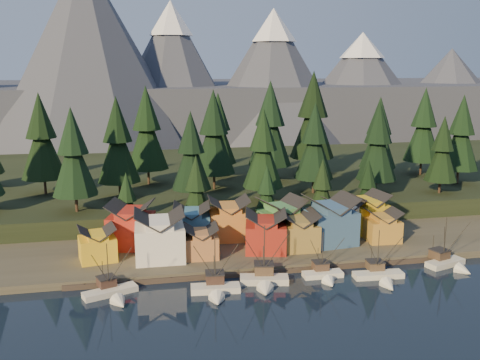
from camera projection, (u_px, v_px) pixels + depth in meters
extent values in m
plane|color=black|center=(295.00, 307.00, 91.46)|extent=(500.00, 500.00, 0.00)
cube|color=#3D392C|center=(246.00, 232.00, 129.62)|extent=(400.00, 50.00, 1.50)
cube|color=black|center=(215.00, 180.00, 177.04)|extent=(420.00, 100.00, 6.00)
cube|color=#463A32|center=(271.00, 269.00, 107.16)|extent=(80.00, 4.00, 1.00)
cube|color=#4F5366|center=(176.00, 108.00, 318.18)|extent=(560.00, 160.00, 30.00)
cone|color=#4F5366|center=(87.00, 55.00, 245.63)|extent=(100.00, 100.00, 90.00)
cone|color=#4F5366|center=(172.00, 74.00, 272.54)|extent=(80.00, 80.00, 72.00)
cone|color=white|center=(171.00, 18.00, 266.75)|extent=(22.40, 22.40, 17.28)
cone|color=#4F5366|center=(273.00, 78.00, 271.16)|extent=(84.00, 84.00, 68.00)
cone|color=white|center=(274.00, 25.00, 265.69)|extent=(23.52, 23.52, 16.32)
cone|color=#4F5366|center=(361.00, 86.00, 298.21)|extent=(92.00, 92.00, 58.00)
cone|color=white|center=(363.00, 45.00, 293.55)|extent=(25.76, 25.76, 13.92)
cone|color=#4F5366|center=(449.00, 91.00, 318.36)|extent=(88.00, 88.00, 50.00)
cube|color=beige|center=(110.00, 293.00, 96.21)|extent=(10.06, 6.09, 1.51)
cone|color=beige|center=(121.00, 304.00, 91.82)|extent=(3.82, 4.10, 2.82)
cube|color=black|center=(110.00, 296.00, 96.33)|extent=(10.30, 6.22, 0.33)
cube|color=#442D24|center=(107.00, 282.00, 97.37)|extent=(3.82, 3.71, 1.69)
cube|color=black|center=(106.00, 277.00, 97.17)|extent=(4.06, 3.95, 0.19)
cylinder|color=black|center=(108.00, 266.00, 95.65)|extent=(0.17, 0.17, 8.47)
cylinder|color=black|center=(103.00, 272.00, 98.75)|extent=(0.13, 0.13, 4.14)
cube|color=beige|center=(215.00, 290.00, 97.52)|extent=(9.20, 3.87, 1.65)
cone|color=beige|center=(217.00, 301.00, 92.74)|extent=(3.35, 3.32, 3.09)
cube|color=black|center=(216.00, 293.00, 97.65)|extent=(9.42, 3.94, 0.36)
cube|color=#422C23|center=(215.00, 278.00, 98.78)|extent=(3.56, 3.37, 1.85)
cube|color=black|center=(215.00, 273.00, 98.56)|extent=(3.78, 3.59, 0.21)
cylinder|color=black|center=(215.00, 261.00, 96.91)|extent=(0.19, 0.19, 9.27)
cylinder|color=black|center=(214.00, 267.00, 100.28)|extent=(0.14, 0.14, 4.53)
cube|color=beige|center=(264.00, 281.00, 101.43)|extent=(9.62, 5.01, 1.77)
cone|color=beige|center=(266.00, 292.00, 96.52)|extent=(3.86, 3.70, 3.32)
cube|color=black|center=(264.00, 284.00, 101.57)|extent=(9.85, 5.11, 0.39)
cube|color=brown|center=(264.00, 269.00, 102.71)|extent=(4.11, 3.94, 1.99)
cube|color=black|center=(264.00, 264.00, 102.47)|extent=(4.37, 4.20, 0.22)
cylinder|color=black|center=(264.00, 251.00, 100.75)|extent=(0.20, 0.20, 9.96)
cylinder|color=black|center=(263.00, 258.00, 104.23)|extent=(0.15, 0.15, 4.87)
cube|color=white|center=(323.00, 275.00, 104.32)|extent=(7.80, 2.71, 1.42)
cone|color=white|center=(330.00, 284.00, 100.22)|extent=(2.68, 2.67, 2.67)
cube|color=black|center=(323.00, 278.00, 104.43)|extent=(7.99, 2.76, 0.31)
cube|color=#4F392A|center=(320.00, 266.00, 105.39)|extent=(2.86, 2.69, 1.60)
cube|color=black|center=(321.00, 262.00, 105.20)|extent=(3.04, 2.87, 0.18)
cylinder|color=black|center=(323.00, 252.00, 103.78)|extent=(0.16, 0.16, 8.01)
cylinder|color=black|center=(318.00, 257.00, 106.67)|extent=(0.12, 0.12, 3.92)
cube|color=silver|center=(378.00, 276.00, 103.95)|extent=(9.88, 3.33, 1.50)
cone|color=silver|center=(390.00, 287.00, 98.78)|extent=(2.98, 3.47, 2.81)
cube|color=black|center=(378.00, 279.00, 104.07)|extent=(10.12, 3.39, 0.33)
cube|color=brown|center=(375.00, 266.00, 105.37)|extent=(3.14, 2.97, 1.68)
cube|color=black|center=(375.00, 261.00, 105.17)|extent=(3.34, 3.16, 0.19)
cylinder|color=black|center=(378.00, 251.00, 103.49)|extent=(0.17, 0.17, 8.42)
cylinder|color=black|center=(371.00, 256.00, 107.04)|extent=(0.13, 0.13, 4.12)
cube|color=beige|center=(445.00, 264.00, 110.10)|extent=(9.19, 5.52, 1.62)
cone|color=beige|center=(465.00, 272.00, 106.03)|extent=(3.79, 3.74, 3.03)
cube|color=black|center=(445.00, 267.00, 110.23)|extent=(9.41, 5.63, 0.35)
cube|color=#483526|center=(439.00, 254.00, 111.13)|extent=(4.00, 3.87, 1.82)
cube|color=black|center=(440.00, 250.00, 110.91)|extent=(4.26, 4.13, 0.20)
cylinder|color=black|center=(445.00, 239.00, 109.43)|extent=(0.18, 0.18, 9.10)
cylinder|color=black|center=(433.00, 245.00, 112.36)|extent=(0.14, 0.14, 4.45)
cube|color=gold|center=(98.00, 249.00, 108.58)|extent=(8.11, 7.40, 4.86)
cube|color=gold|center=(97.00, 235.00, 107.96)|extent=(4.96, 6.69, 0.99)
cube|color=white|center=(160.00, 243.00, 108.91)|extent=(9.98, 8.91, 7.10)
cube|color=white|center=(159.00, 223.00, 108.01)|extent=(5.56, 8.66, 1.38)
cube|color=#AD6D3D|center=(201.00, 246.00, 110.62)|extent=(7.19, 6.76, 4.57)
cube|color=#AD6D3D|center=(201.00, 233.00, 110.03)|extent=(4.10, 6.46, 0.96)
cube|color=maroon|center=(266.00, 237.00, 113.87)|extent=(9.98, 9.23, 6.00)
cube|color=maroon|center=(266.00, 221.00, 113.11)|extent=(6.22, 8.22, 1.19)
cube|color=olive|center=(298.00, 236.00, 115.62)|extent=(8.23, 8.23, 5.66)
cube|color=olive|center=(298.00, 221.00, 114.91)|extent=(4.66, 7.93, 1.11)
cube|color=#34567D|center=(330.00, 227.00, 118.64)|extent=(11.20, 9.80, 7.52)
cube|color=#34567D|center=(331.00, 208.00, 117.70)|extent=(6.62, 9.06, 1.44)
cube|color=#B37F2E|center=(382.00, 230.00, 120.64)|extent=(7.46, 6.61, 4.91)
cube|color=#B37F2E|center=(383.00, 218.00, 120.02)|extent=(4.24, 6.32, 1.00)
cube|color=#A02218|center=(131.00, 231.00, 116.41)|extent=(10.99, 10.25, 7.18)
cube|color=#A02218|center=(130.00, 212.00, 115.51)|extent=(6.93, 9.05, 1.30)
cube|color=teal|center=(192.00, 229.00, 118.83)|extent=(8.81, 8.38, 6.47)
cube|color=teal|center=(192.00, 213.00, 118.03)|extent=(5.24, 7.80, 1.12)
cube|color=#BE7631|center=(229.00, 224.00, 121.93)|extent=(9.39, 8.11, 6.76)
cube|color=#BE7631|center=(229.00, 207.00, 121.09)|extent=(5.34, 7.75, 1.27)
cube|color=#437C46|center=(281.00, 225.00, 121.48)|extent=(11.06, 9.88, 6.64)
cube|color=#437C46|center=(282.00, 208.00, 120.64)|extent=(6.93, 8.66, 1.32)
cube|color=white|center=(343.00, 221.00, 125.49)|extent=(9.08, 8.38, 6.16)
cube|color=white|center=(343.00, 206.00, 124.72)|extent=(5.55, 7.58, 1.11)
cube|color=gold|center=(366.00, 217.00, 127.46)|extent=(9.39, 8.96, 6.77)
cube|color=gold|center=(367.00, 201.00, 126.62)|extent=(5.66, 8.25, 1.17)
cylinder|color=#332319|center=(45.00, 185.00, 145.12)|extent=(0.70, 0.70, 4.84)
cone|color=black|center=(42.00, 147.00, 142.90)|extent=(11.82, 11.82, 16.66)
cone|color=black|center=(40.00, 115.00, 141.08)|extent=(8.06, 8.06, 12.09)
cylinder|color=#332319|center=(76.00, 203.00, 127.95)|extent=(0.70, 0.70, 4.42)
cone|color=black|center=(74.00, 163.00, 125.92)|extent=(10.80, 10.80, 15.22)
cone|color=black|center=(72.00, 130.00, 124.26)|extent=(7.36, 7.36, 11.04)
cylinder|color=#332319|center=(120.00, 189.00, 141.35)|extent=(0.70, 0.70, 4.70)
cone|color=black|center=(118.00, 151.00, 139.19)|extent=(11.50, 11.50, 16.20)
cone|color=black|center=(117.00, 119.00, 137.42)|extent=(7.84, 7.84, 11.76)
cylinder|color=#332319|center=(149.00, 176.00, 157.23)|extent=(0.70, 0.70, 5.07)
cone|color=black|center=(147.00, 139.00, 154.91)|extent=(12.39, 12.39, 17.45)
cone|color=black|center=(146.00, 108.00, 153.00)|extent=(8.44, 8.44, 12.67)
cylinder|color=#332319|center=(192.00, 196.00, 135.32)|extent=(0.70, 0.70, 4.13)
cone|color=black|center=(191.00, 161.00, 133.43)|extent=(10.09, 10.09, 14.22)
cone|color=black|center=(191.00, 132.00, 131.87)|extent=(6.88, 6.88, 10.32)
cylinder|color=#332319|center=(214.00, 180.00, 151.16)|extent=(0.70, 0.70, 4.92)
cone|color=black|center=(214.00, 143.00, 148.90)|extent=(12.04, 12.04, 16.96)
cone|color=black|center=(213.00, 112.00, 147.05)|extent=(8.21, 8.21, 12.31)
cylinder|color=#332319|center=(263.00, 194.00, 136.88)|extent=(0.70, 0.70, 4.24)
cone|color=black|center=(263.00, 159.00, 134.94)|extent=(10.36, 10.36, 14.61)
cone|color=black|center=(263.00, 129.00, 133.34)|extent=(7.07, 7.07, 10.60)
cylinder|color=#332319|center=(270.00, 173.00, 161.31)|extent=(0.70, 0.70, 5.29)
cone|color=black|center=(270.00, 135.00, 158.89)|extent=(12.94, 12.94, 18.23)
cone|color=black|center=(270.00, 103.00, 156.90)|extent=(8.82, 8.82, 13.23)
cylinder|color=#332319|center=(313.00, 185.00, 146.68)|extent=(0.70, 0.70, 4.36)
cone|color=black|center=(314.00, 151.00, 144.68)|extent=(10.67, 10.67, 15.03)
cone|color=black|center=(315.00, 122.00, 143.04)|extent=(7.27, 7.27, 10.91)
cylinder|color=#332319|center=(311.00, 165.00, 172.03)|extent=(0.70, 0.70, 5.76)
cone|color=black|center=(312.00, 126.00, 169.39)|extent=(14.07, 14.07, 19.83)
cone|color=black|center=(313.00, 94.00, 167.22)|extent=(9.60, 9.60, 14.39)
cylinder|color=#332319|center=(375.00, 186.00, 144.98)|extent=(0.70, 0.70, 4.44)
cone|color=black|center=(377.00, 151.00, 142.95)|extent=(10.85, 10.85, 15.29)
cone|color=black|center=(379.00, 122.00, 141.28)|extent=(7.40, 7.40, 11.10)
cylinder|color=#332319|center=(377.00, 174.00, 161.86)|extent=(0.70, 0.70, 4.47)
cone|color=black|center=(378.00, 142.00, 159.81)|extent=(10.92, 10.92, 15.39)
cone|color=black|center=(380.00, 115.00, 158.13)|extent=(7.45, 7.45, 11.17)
cylinder|color=#332319|center=(440.00, 186.00, 146.63)|extent=(0.70, 0.70, 3.72)
cone|color=black|center=(442.00, 157.00, 144.93)|extent=(9.10, 9.10, 12.82)
cone|color=black|center=(444.00, 133.00, 143.53)|extent=(6.20, 6.20, 9.31)
cylinder|color=#332319|center=(421.00, 167.00, 171.06)|extent=(0.70, 0.70, 4.86)
cone|color=black|center=(423.00, 134.00, 168.83)|extent=(11.87, 11.87, 16.73)
cone|color=black|center=(425.00, 107.00, 167.00)|extent=(8.09, 8.09, 12.14)
cylinder|color=#332319|center=(219.00, 169.00, 168.25)|extent=(0.70, 0.70, 4.61)
cone|color=black|center=(218.00, 138.00, 166.14)|extent=(11.27, 11.27, 15.88)
cone|color=black|center=(218.00, 111.00, 164.40)|extent=(7.68, 7.68, 11.52)
cylinder|color=#332319|center=(458.00, 176.00, 158.45)|extent=(0.70, 0.70, 4.61)
cone|color=black|center=(460.00, 142.00, 156.33)|extent=(11.26, 11.26, 15.86)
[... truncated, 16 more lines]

